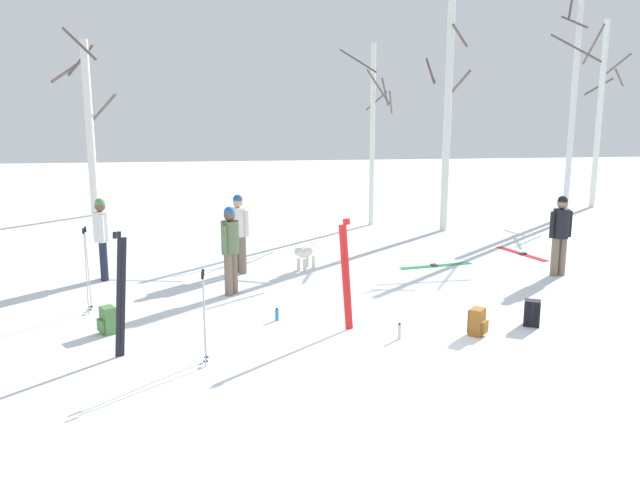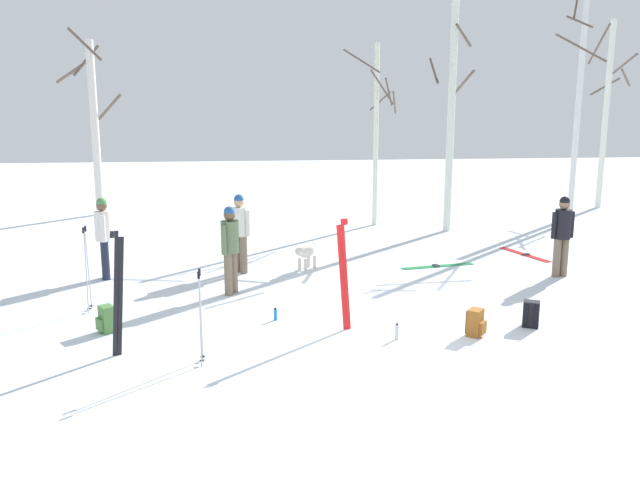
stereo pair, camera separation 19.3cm
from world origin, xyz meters
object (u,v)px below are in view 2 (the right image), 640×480
Objects in this scene: dog at (306,253)px; birch_tree_0 at (94,123)px; birch_tree_4 at (606,113)px; ski_pair_lying_1 at (525,254)px; birch_tree_1 at (376,130)px; person_2 at (240,228)px; person_0 at (230,244)px; person_3 at (103,233)px; ski_poles_1 at (201,314)px; backpack_1 at (531,314)px; ski_poles_0 at (87,267)px; ski_pair_planted_0 at (344,275)px; ski_pair_planted_1 at (118,294)px; water_bottle_1 at (397,332)px; backpack_2 at (476,323)px; backpack_0 at (107,319)px; birch_tree_2 at (451,109)px; person_1 at (562,231)px; birch_tree_3 at (578,108)px; ski_pair_lying_0 at (438,266)px; water_bottle_0 at (275,314)px.

birch_tree_0 reaches higher than dog.
birch_tree_4 reaches higher than dog.
ski_pair_lying_1 is (5.37, 0.91, -0.38)m from dog.
person_2 is at bearing -126.85° from birch_tree_1.
person_3 is (-2.64, 1.38, 0.00)m from person_0.
ski_poles_1 is 5.45m from backpack_1.
ski_poles_0 is at bearing -130.57° from birch_tree_1.
ski_poles_0 is 7.67m from backpack_1.
ski_pair_planted_0 is 0.99× the size of ski_pair_planted_1.
water_bottle_1 is (1.08, -4.48, -0.26)m from dog.
backpack_2 is (6.42, -1.92, -0.60)m from ski_poles_0.
ski_pair_planted_1 is 11.41m from birch_tree_1.
dog is 0.15× the size of birch_tree_1.
person_2 is 0.28× the size of birch_tree_4.
person_0 reaches higher than backpack_0.
person_2 is (0.15, 1.59, 0.00)m from person_0.
backpack_2 is 0.07× the size of birch_tree_2.
ski_poles_0 is 3.48× the size of backpack_1.
person_1 is at bearing 48.71° from backpack_2.
birch_tree_3 reaches higher than ski_pair_planted_0.
person_3 is at bearing -177.50° from ski_pair_lying_0.
backpack_1 is at bearing -26.34° from person_3.
person_3 is 7.81m from backpack_2.
person_3 is at bearing -153.19° from birch_tree_2.
birch_tree_2 is (5.12, 7.37, 3.29)m from water_bottle_0.
backpack_1 is 10.76m from birch_tree_3.
birch_tree_0 reaches higher than ski_pair_planted_0.
dog is 2.89× the size of water_bottle_1.
backpack_0 reaches higher than ski_pair_lying_1.
ski_pair_lying_1 is at bearing 34.68° from water_bottle_0.
birch_tree_2 is (0.91, 8.11, 3.18)m from backpack_1.
ski_poles_0 is (-2.63, -2.43, -0.16)m from person_2.
ski_pair_lying_0 is 1.26× the size of ski_poles_1.
ski_pair_lying_0 is at bearing 46.61° from ski_poles_1.
backpack_2 is at bearing -119.36° from ski_pair_lying_1.
backpack_0 is (-3.53, -3.67, -0.17)m from dog.
water_bottle_1 is at bearing -112.89° from ski_pair_lying_0.
birch_tree_4 is at bearing 38.13° from backpack_0.
ski_pair_lying_1 is 3.75× the size of backpack_0.
ski_pair_planted_0 reaches higher than backpack_2.
ski_pair_planted_0 is 7.07m from ski_pair_lying_1.
birch_tree_1 reaches higher than person_2.
person_2 is 5.82m from backpack_2.
ski_pair_planted_0 is 3.50m from ski_pair_planted_1.
water_bottle_1 is 0.05× the size of birch_tree_0.
birch_tree_0 is (-4.49, 9.48, 1.94)m from person_0.
birch_tree_1 is at bearing 53.15° from person_2.
person_3 reaches higher than water_bottle_0.
dog is at bearing -149.76° from birch_tree_3.
backpack_2 is 0.07× the size of birch_tree_4.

